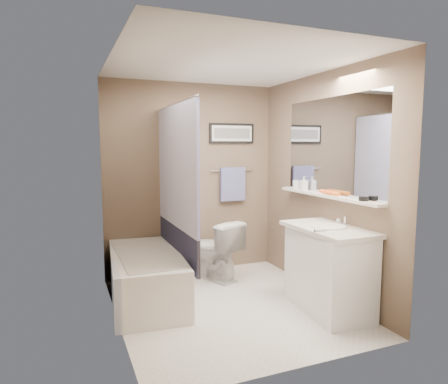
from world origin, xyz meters
name	(u,v)px	position (x,y,z in m)	size (l,w,h in m)	color
ground	(230,306)	(0.00, 0.00, 0.00)	(2.50, 2.50, 0.00)	silver
ceiling	(230,65)	(0.00, 0.00, 2.38)	(2.20, 2.50, 0.04)	silver
wall_back	(192,179)	(0.00, 1.23, 1.20)	(2.20, 0.04, 2.40)	brown
wall_front	(298,206)	(0.00, -1.23, 1.20)	(2.20, 0.04, 2.40)	brown
wall_left	(117,193)	(-1.08, 0.00, 1.20)	(0.04, 2.50, 2.40)	brown
wall_right	(321,185)	(1.08, 0.00, 1.20)	(0.04, 2.50, 2.40)	brown
tile_surround	(110,208)	(-1.09, 0.50, 1.00)	(0.02, 1.55, 2.00)	beige
curtain_rod	(176,104)	(-0.40, 0.50, 2.05)	(0.02, 0.02, 1.55)	silver
curtain_upper	(176,167)	(-0.40, 0.50, 1.40)	(0.03, 1.45, 1.28)	white
curtain_lower	(177,243)	(-0.40, 0.50, 0.58)	(0.03, 1.45, 0.36)	#22243F
mirror	(332,146)	(1.09, -0.15, 1.62)	(0.02, 1.60, 1.00)	silver
shelf	(326,196)	(1.04, -0.15, 1.10)	(0.12, 1.60, 0.03)	silver
towel_bar	(232,170)	(0.55, 1.22, 1.30)	(0.02, 0.02, 0.60)	silver
towel	(233,184)	(0.55, 1.20, 1.12)	(0.34, 0.05, 0.44)	#9196D4
art_frame	(232,133)	(0.55, 1.23, 1.78)	(0.62, 0.03, 0.26)	black
art_mat	(232,133)	(0.55, 1.22, 1.78)	(0.56, 0.00, 0.20)	white
art_image	(232,133)	(0.55, 1.22, 1.78)	(0.50, 0.00, 0.13)	#595959
door	(361,228)	(0.55, -1.24, 1.00)	(0.80, 0.02, 2.00)	silver
door_handle	(320,230)	(0.22, -1.19, 1.00)	(0.02, 0.02, 0.10)	silver
bathtub	(146,277)	(-0.75, 0.48, 0.25)	(0.70, 1.50, 0.50)	white
tub_rim	(146,253)	(-0.75, 0.48, 0.50)	(0.56, 1.36, 0.02)	beige
toilet	(214,249)	(0.15, 0.85, 0.36)	(0.41, 0.71, 0.73)	silver
vanity	(328,271)	(0.85, -0.47, 0.40)	(0.50, 0.90, 0.80)	white
countertop	(329,229)	(0.84, -0.47, 0.82)	(0.54, 0.96, 0.04)	beige
sink_basin	(328,226)	(0.83, -0.47, 0.85)	(0.34, 0.34, 0.01)	white
faucet_spout	(345,221)	(1.03, -0.47, 0.89)	(0.02, 0.02, 0.10)	silver
faucet_knob	(339,221)	(1.03, -0.37, 0.87)	(0.05, 0.05, 0.05)	silver
candle_bowl_near	(364,199)	(1.04, -0.71, 1.14)	(0.09, 0.09, 0.04)	black
hair_brush_front	(333,193)	(1.04, -0.26, 1.14)	(0.04, 0.04, 0.22)	orange
hair_brush_back	(326,192)	(1.04, -0.16, 1.14)	(0.04, 0.04, 0.22)	#E85820
pink_comb	(318,192)	(1.04, -0.01, 1.12)	(0.03, 0.16, 0.01)	#F696C1
glass_jar	(296,184)	(1.04, 0.43, 1.17)	(0.08, 0.08, 0.10)	silver
soap_bottle	(304,183)	(1.04, 0.27, 1.19)	(0.07, 0.07, 0.16)	#999999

